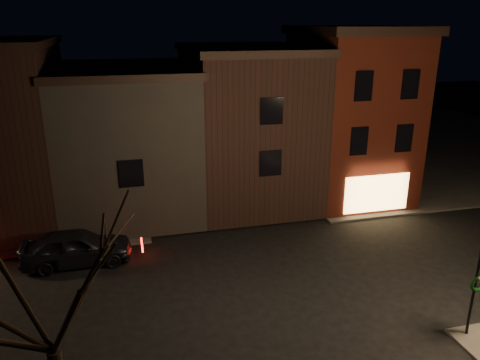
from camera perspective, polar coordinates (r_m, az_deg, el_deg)
name	(u,v)px	position (r m, az deg, el deg)	size (l,w,h in m)	color
ground	(274,280)	(21.25, 4.14, -12.09)	(120.00, 120.00, 0.00)	black
sidewalk_far_right	(411,143)	(46.65, 20.14, 4.25)	(30.00, 30.00, 0.12)	#2D2B28
corner_building	(350,113)	(30.63, 13.24, 8.00)	(6.50, 8.50, 10.50)	#4E170E
row_building_a	(246,123)	(29.36, 0.78, 6.92)	(7.30, 10.30, 9.40)	black
row_building_b	(128,138)	(28.53, -13.50, 5.01)	(7.80, 10.30, 8.40)	black
traffic_signal	(480,269)	(18.32, 27.26, -9.67)	(0.58, 0.38, 4.05)	black
bare_tree_left	(42,273)	(11.82, -23.04, -10.39)	(5.60, 5.60, 7.50)	black
parked_car_a	(77,247)	(23.42, -19.26, -7.72)	(2.01, 5.00, 1.70)	black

